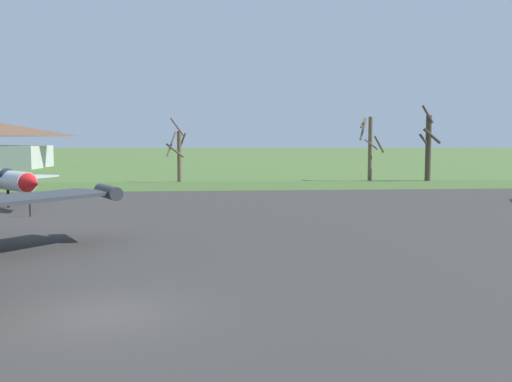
# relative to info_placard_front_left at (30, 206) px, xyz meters

# --- Properties ---
(ground_plane) EXTENTS (600.00, 600.00, 0.00)m
(ground_plane) POSITION_rel_info_placard_front_left_xyz_m (7.86, -20.91, -0.66)
(ground_plane) COLOR #4C6B33
(asphalt_apron) EXTENTS (96.83, 47.07, 0.05)m
(asphalt_apron) POSITION_rel_info_placard_front_left_xyz_m (7.86, -6.79, -0.64)
(asphalt_apron) COLOR #383533
(asphalt_apron) RESTS_ON ground
(grass_verge_strip) EXTENTS (156.83, 12.00, 0.06)m
(grass_verge_strip) POSITION_rel_info_placard_front_left_xyz_m (7.86, 22.75, -0.63)
(grass_verge_strip) COLOR #45612D
(grass_verge_strip) RESTS_ON ground
(info_placard_front_left) EXTENTS (0.52, 0.31, 1.08)m
(info_placard_front_left) POSITION_rel_info_placard_front_left_xyz_m (0.00, 0.00, 0.00)
(info_placard_front_left) COLOR black
(info_placard_front_left) RESTS_ON ground
(bare_tree_far_left) EXTENTS (2.26, 2.85, 7.03)m
(bare_tree_far_left) POSITION_rel_info_placard_front_left_xyz_m (7.77, 28.56, 2.59)
(bare_tree_far_left) COLOR brown
(bare_tree_far_left) RESTS_ON ground
(bare_tree_left_of_center) EXTENTS (3.02, 3.01, 7.22)m
(bare_tree_left_of_center) POSITION_rel_info_placard_front_left_xyz_m (29.21, 28.95, 3.33)
(bare_tree_left_of_center) COLOR brown
(bare_tree_left_of_center) RESTS_ON ground
(bare_tree_center) EXTENTS (2.08, 1.64, 8.49)m
(bare_tree_center) POSITION_rel_info_placard_front_left_xyz_m (35.48, 27.59, 3.33)
(bare_tree_center) COLOR #42382D
(bare_tree_center) RESTS_ON ground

